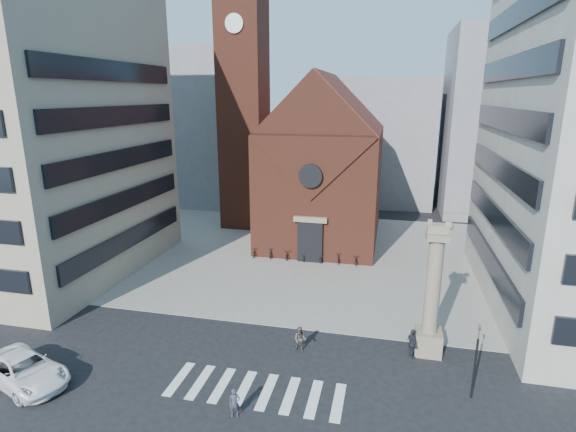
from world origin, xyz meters
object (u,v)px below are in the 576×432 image
object	(u,v)px
lion_column	(432,302)
scooter_0	(255,251)
white_car	(24,370)
traffic_light	(476,360)
pedestrian_2	(412,344)
pedestrian_0	(235,403)
pedestrian_1	(300,339)

from	to	relation	value
lion_column	scooter_0	xyz separation A→B (m)	(-15.64, 14.25, -2.90)
lion_column	white_car	world-z (taller)	lion_column
traffic_light	white_car	size ratio (longest dim) A/B	0.73
white_car	scooter_0	world-z (taller)	white_car
traffic_light	pedestrian_2	bearing A→B (deg)	133.09
lion_column	pedestrian_0	world-z (taller)	lion_column
white_car	pedestrian_1	distance (m)	15.88
lion_column	pedestrian_0	bearing A→B (deg)	-140.25
pedestrian_1	pedestrian_2	distance (m)	6.89
lion_column	pedestrian_2	size ratio (longest dim) A/B	4.57
pedestrian_0	scooter_0	bearing A→B (deg)	87.03
pedestrian_0	lion_column	bearing A→B (deg)	22.37
scooter_0	traffic_light	bearing A→B (deg)	-51.74
white_car	scooter_0	bearing A→B (deg)	2.88
white_car	scooter_0	xyz separation A→B (m)	(6.63, 22.52, -0.26)
white_car	lion_column	bearing A→B (deg)	-50.34
pedestrian_0	pedestrian_2	world-z (taller)	pedestrian_2
white_car	pedestrian_1	xyz separation A→B (m)	(14.42, 6.64, 0.00)
scooter_0	pedestrian_0	bearing A→B (deg)	-81.33
pedestrian_2	scooter_0	bearing A→B (deg)	20.16
white_car	scooter_0	distance (m)	23.48
traffic_light	scooter_0	bearing A→B (deg)	134.00
traffic_light	pedestrian_1	xyz separation A→B (m)	(-9.84, 2.37, -1.47)
lion_column	white_car	distance (m)	23.90
traffic_light	pedestrian_0	distance (m)	12.67
traffic_light	white_car	xyz separation A→B (m)	(-24.26, -4.27, -1.47)
pedestrian_0	pedestrian_2	size ratio (longest dim) A/B	0.81
traffic_light	scooter_0	distance (m)	25.43
scooter_0	white_car	bearing A→B (deg)	-112.15
white_car	pedestrian_0	distance (m)	12.41
scooter_0	pedestrian_1	bearing A→B (deg)	-69.62
white_car	pedestrian_2	distance (m)	22.54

